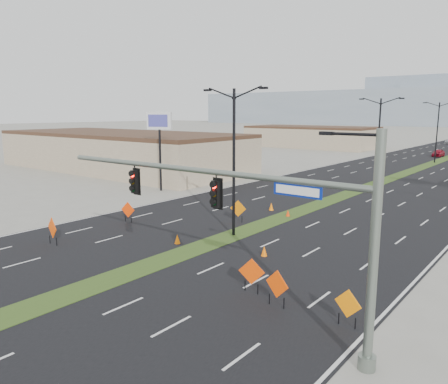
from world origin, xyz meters
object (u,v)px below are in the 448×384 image
Objects in this scene: construction_sign_3 at (252,273)px; construction_sign_1 at (128,210)px; construction_sign_0 at (52,229)px; cone_1 at (264,251)px; construction_sign_4 at (277,285)px; streetlight_2 at (437,130)px; cone_0 at (177,239)px; pole_sign_west at (159,127)px; streetlight_0 at (234,158)px; streetlight_1 at (379,138)px; construction_sign_2 at (238,209)px; cone_2 at (288,213)px; construction_sign_5 at (348,305)px; signal_mast at (254,211)px; car_left at (438,153)px; cone_3 at (271,207)px.

construction_sign_1 is at bearing 140.93° from construction_sign_3.
construction_sign_0 is 6.84m from construction_sign_1.
construction_sign_1 reaches higher than cone_1.
construction_sign_1 is 17.85m from construction_sign_4.
streetlight_2 is 15.76× the size of cone_0.
pole_sign_west is at bearing 139.63° from cone_0.
streetlight_0 is 1.00× the size of streetlight_1.
cone_1 is (4.11, -2.39, -5.10)m from streetlight_0.
streetlight_0 is 5.89× the size of construction_sign_4.
construction_sign_2 is 2.94× the size of cone_2.
construction_sign_1 is 0.94× the size of construction_sign_2.
construction_sign_0 is at bearing -96.94° from construction_sign_1.
cone_0 is at bearing 172.32° from construction_sign_5.
cone_2 is at bearing 88.75° from streetlight_0.
construction_sign_5 is (4.93, -0.38, -0.07)m from construction_sign_3.
signal_mast is 78.20m from car_left.
streetlight_1 is 37.70m from construction_sign_5.
construction_sign_2 is 17.31m from construction_sign_5.
construction_sign_2 is 4.57m from cone_2.
streetlight_2 is (0.00, 28.00, 0.00)m from streetlight_1.
streetlight_2 is at bearing 93.82° from construction_sign_0.
streetlight_2 is 14.57× the size of cone_3.
streetlight_0 is at bearing -91.25° from cone_2.
pole_sign_west is (-14.86, 5.85, 5.82)m from construction_sign_2.
signal_mast is at bearing -59.57° from pole_sign_west.
signal_mast is 21.63m from cone_3.
cone_3 is at bearing -89.54° from car_left.
pole_sign_west reaches higher than construction_sign_2.
construction_sign_5 is at bearing -16.01° from cone_0.
construction_sign_4 is 2.48× the size of cone_3.
construction_sign_2 is (-10.56, 13.21, -3.77)m from signal_mast.
cone_0 is at bearing -166.01° from cone_1.
streetlight_0 is 12.69m from construction_sign_0.
car_left is at bearing 89.86° from cone_3.
construction_sign_4 is at bearing -63.21° from construction_sign_2.
cone_2 is at bearing -29.02° from pole_sign_west.
streetlight_2 reaches higher than construction_sign_5.
cone_2 is at bearing -89.82° from streetlight_2.
cone_1 is (4.11, -58.39, -5.10)m from streetlight_2.
streetlight_2 is 49.90m from pole_sign_west.
construction_sign_0 is 19.38m from construction_sign_5.
construction_sign_3 is (15.20, -5.04, 0.05)m from construction_sign_1.
construction_sign_4 is (8.32, -63.80, -4.42)m from streetlight_2.
streetlight_1 is at bearing 79.85° from construction_sign_3.
construction_sign_4 is at bearing -61.39° from cone_2.
signal_mast is at bearing -81.62° from car_left.
construction_sign_1 is at bearing 166.73° from cone_0.
construction_sign_3 is at bearing 17.63° from construction_sign_0.
streetlight_1 is 36.12m from construction_sign_3.
pole_sign_west is (-14.71, 0.80, 6.50)m from cone_3.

